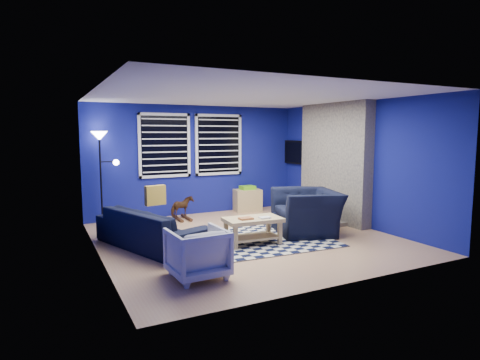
# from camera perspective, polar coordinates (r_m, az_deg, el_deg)

# --- Properties ---
(floor) EXTENTS (5.00, 5.00, 0.00)m
(floor) POSITION_cam_1_polar(r_m,az_deg,el_deg) (7.25, 0.94, -8.26)
(floor) COLOR tan
(floor) RESTS_ON ground
(ceiling) EXTENTS (5.00, 5.00, 0.00)m
(ceiling) POSITION_cam_1_polar(r_m,az_deg,el_deg) (7.03, 0.98, 11.83)
(ceiling) COLOR white
(ceiling) RESTS_ON wall_back
(wall_back) EXTENTS (5.00, 0.00, 5.00)m
(wall_back) POSITION_cam_1_polar(r_m,az_deg,el_deg) (9.31, -6.22, 2.82)
(wall_back) COLOR navy
(wall_back) RESTS_ON floor
(wall_left) EXTENTS (0.00, 5.00, 5.00)m
(wall_left) POSITION_cam_1_polar(r_m,az_deg,el_deg) (6.28, -19.70, 0.64)
(wall_left) COLOR navy
(wall_left) RESTS_ON floor
(wall_right) EXTENTS (0.00, 5.00, 5.00)m
(wall_right) POSITION_cam_1_polar(r_m,az_deg,el_deg) (8.48, 16.10, 2.23)
(wall_right) COLOR navy
(wall_right) RESTS_ON floor
(fireplace) EXTENTS (0.65, 2.00, 2.50)m
(fireplace) POSITION_cam_1_polar(r_m,az_deg,el_deg) (8.77, 13.19, 2.10)
(fireplace) COLOR gray
(fireplace) RESTS_ON floor
(window_left) EXTENTS (1.17, 0.06, 1.42)m
(window_left) POSITION_cam_1_polar(r_m,az_deg,el_deg) (9.02, -10.64, 4.85)
(window_left) COLOR black
(window_left) RESTS_ON wall_back
(window_right) EXTENTS (1.17, 0.06, 1.42)m
(window_right) POSITION_cam_1_polar(r_m,az_deg,el_deg) (9.47, -3.03, 5.03)
(window_right) COLOR black
(window_right) RESTS_ON wall_back
(tv) EXTENTS (0.07, 1.00, 0.58)m
(tv) POSITION_cam_1_polar(r_m,az_deg,el_deg) (10.00, 8.08, 3.92)
(tv) COLOR black
(tv) RESTS_ON wall_right
(rug) EXTENTS (2.61, 2.14, 0.02)m
(rug) POSITION_cam_1_polar(r_m,az_deg,el_deg) (7.12, 2.23, -8.47)
(rug) COLOR black
(rug) RESTS_ON floor
(sofa) EXTENTS (2.34, 1.56, 0.64)m
(sofa) POSITION_cam_1_polar(r_m,az_deg,el_deg) (6.77, -12.33, -6.71)
(sofa) COLOR black
(sofa) RESTS_ON floor
(armchair_big) EXTENTS (1.50, 1.40, 0.81)m
(armchair_big) POSITION_cam_1_polar(r_m,az_deg,el_deg) (7.63, 9.48, -4.48)
(armchair_big) COLOR black
(armchair_big) RESTS_ON floor
(armchair_bent) EXTENTS (0.72, 0.74, 0.65)m
(armchair_bent) POSITION_cam_1_polar(r_m,az_deg,el_deg) (5.30, -6.08, -10.27)
(armchair_bent) COLOR gray
(armchair_bent) RESTS_ON floor
(rocking_horse) EXTENTS (0.41, 0.56, 0.43)m
(rocking_horse) POSITION_cam_1_polar(r_m,az_deg,el_deg) (8.80, -8.25, -3.75)
(rocking_horse) COLOR #412715
(rocking_horse) RESTS_ON floor
(coffee_table) EXTENTS (0.99, 0.61, 0.47)m
(coffee_table) POSITION_cam_1_polar(r_m,az_deg,el_deg) (6.78, 1.83, -6.45)
(coffee_table) COLOR tan
(coffee_table) RESTS_ON rug
(cabinet) EXTENTS (0.68, 0.50, 0.61)m
(cabinet) POSITION_cam_1_polar(r_m,az_deg,el_deg) (9.69, 1.07, -2.82)
(cabinet) COLOR tan
(cabinet) RESTS_ON floor
(floor_lamp) EXTENTS (0.52, 0.32, 1.91)m
(floor_lamp) POSITION_cam_1_polar(r_m,az_deg,el_deg) (8.53, -19.18, 4.24)
(floor_lamp) COLOR black
(floor_lamp) RESTS_ON floor
(throw_pillow) EXTENTS (0.37, 0.17, 0.34)m
(throw_pillow) POSITION_cam_1_polar(r_m,az_deg,el_deg) (7.05, -11.96, -2.14)
(throw_pillow) COLOR gold
(throw_pillow) RESTS_ON sofa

